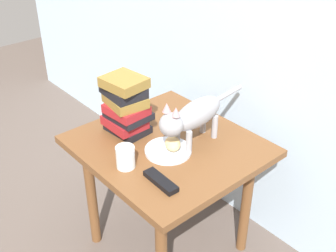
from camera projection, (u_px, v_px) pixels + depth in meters
ground_plane at (168, 243)px, 1.99m from camera, size 6.00×6.00×0.00m
side_table at (168, 160)px, 1.74m from camera, size 0.69×0.64×0.56m
plate at (168, 151)px, 1.64m from camera, size 0.18×0.18×0.01m
bread_roll at (173, 144)px, 1.62m from camera, size 0.10×0.09×0.05m
cat at (193, 116)px, 1.62m from camera, size 0.12×0.48×0.23m
book_stack at (126, 106)px, 1.70m from camera, size 0.19×0.16×0.25m
candle_jar at (126, 158)px, 1.54m from camera, size 0.07×0.07×0.08m
tv_remote at (161, 181)px, 1.48m from camera, size 0.15×0.05×0.02m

